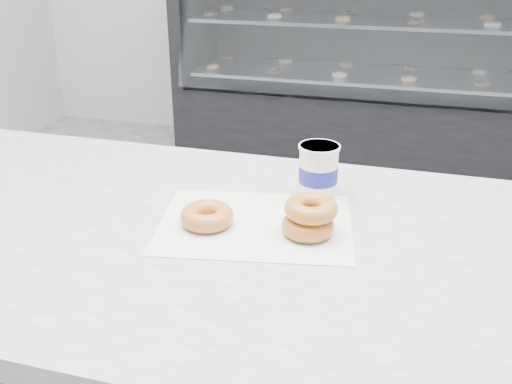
# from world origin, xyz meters

# --- Properties ---
(display_case) EXTENTS (2.40, 0.74, 1.25)m
(display_case) POSITION_xyz_m (0.00, 2.12, 0.49)
(display_case) COLOR black
(display_case) RESTS_ON ground
(wax_paper) EXTENTS (0.38, 0.32, 0.00)m
(wax_paper) POSITION_xyz_m (-0.01, -0.56, 0.90)
(wax_paper) COLOR silver
(wax_paper) RESTS_ON counter
(donut_single) EXTENTS (0.12, 0.12, 0.03)m
(donut_single) POSITION_xyz_m (-0.09, -0.58, 0.92)
(donut_single) COLOR #CB7738
(donut_single) RESTS_ON wax_paper
(donut_stack) EXTENTS (0.13, 0.13, 0.06)m
(donut_stack) POSITION_xyz_m (0.09, -0.57, 0.93)
(donut_stack) COLOR #CB7738
(donut_stack) RESTS_ON wax_paper
(coffee_cup) EXTENTS (0.09, 0.09, 0.11)m
(coffee_cup) POSITION_xyz_m (0.08, -0.41, 0.95)
(coffee_cup) COLOR white
(coffee_cup) RESTS_ON counter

